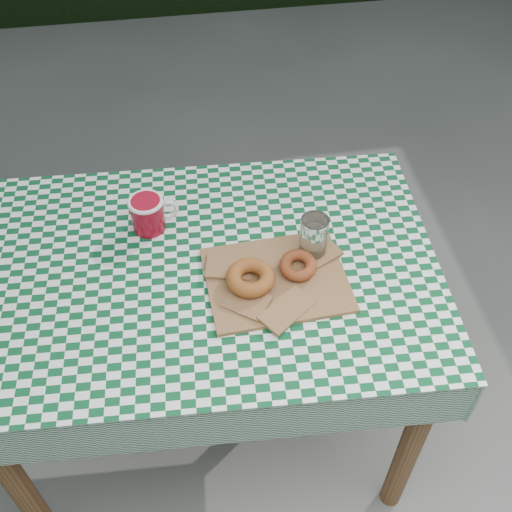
{
  "coord_description": "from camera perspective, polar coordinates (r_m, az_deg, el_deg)",
  "views": [
    {
      "loc": [
        -0.18,
        -0.96,
        1.9
      ],
      "look_at": [
        -0.02,
        0.05,
        0.79
      ],
      "focal_mm": 44.0,
      "sensor_mm": 36.0,
      "label": 1
    }
  ],
  "objects": [
    {
      "name": "bagel_back",
      "position": [
        1.49,
        3.85,
        -0.85
      ],
      "size": [
        0.11,
        0.11,
        0.03
      ],
      "primitive_type": "torus",
      "rotation": [
        0.0,
        0.0,
        -0.2
      ],
      "color": "brown",
      "rests_on": "paper_bag"
    },
    {
      "name": "paper_bag",
      "position": [
        1.49,
        1.87,
        -2.08
      ],
      "size": [
        0.34,
        0.28,
        0.02
      ],
      "primitive_type": "cube",
      "rotation": [
        0.0,
        0.0,
        0.05
      ],
      "color": "#9C7644",
      "rests_on": "tablecloth"
    },
    {
      "name": "ground",
      "position": [
        2.14,
        0.73,
        -15.19
      ],
      "size": [
        60.0,
        60.0,
        0.0
      ],
      "primitive_type": "plane",
      "color": "#52524D",
      "rests_on": "ground"
    },
    {
      "name": "bagel_front",
      "position": [
        1.46,
        -0.51,
        -1.99
      ],
      "size": [
        0.15,
        0.15,
        0.04
      ],
      "primitive_type": "torus",
      "rotation": [
        0.0,
        0.0,
        0.42
      ],
      "color": "#92511E",
      "rests_on": "paper_bag"
    },
    {
      "name": "coffee_mug",
      "position": [
        1.61,
        -9.83,
        3.76
      ],
      "size": [
        0.19,
        0.19,
        0.09
      ],
      "primitive_type": null,
      "rotation": [
        0.0,
        0.0,
        0.17
      ],
      "color": "maroon",
      "rests_on": "tablecloth"
    },
    {
      "name": "table",
      "position": [
        1.83,
        -4.1,
        -8.97
      ],
      "size": [
        1.17,
        0.81,
        0.75
      ],
      "primitive_type": "cube",
      "rotation": [
        0.0,
        0.0,
        -0.05
      ],
      "color": "brown",
      "rests_on": "ground"
    },
    {
      "name": "drinking_glass",
      "position": [
        1.51,
        5.25,
        1.65
      ],
      "size": [
        0.08,
        0.08,
        0.12
      ],
      "primitive_type": "cylinder",
      "rotation": [
        0.0,
        0.0,
        -0.3
      ],
      "color": "white",
      "rests_on": "tablecloth"
    },
    {
      "name": "tablecloth",
      "position": [
        1.53,
        -4.85,
        -1.19
      ],
      "size": [
        1.19,
        0.83,
        0.01
      ],
      "primitive_type": "cube",
      "rotation": [
        0.0,
        0.0,
        -0.05
      ],
      "color": "#0B4623",
      "rests_on": "table"
    }
  ]
}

